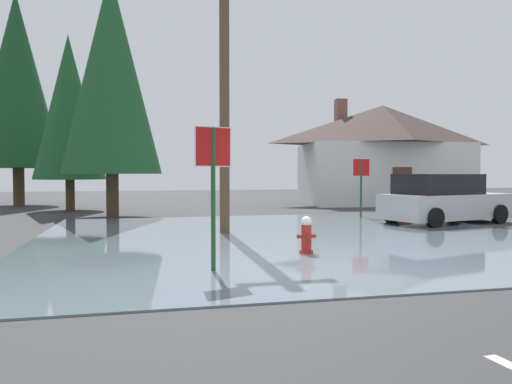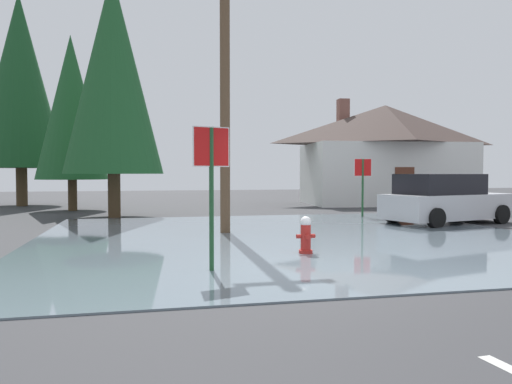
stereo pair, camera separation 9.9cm
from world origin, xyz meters
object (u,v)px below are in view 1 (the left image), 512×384
object	(u,v)px
pine_tree_short_left	(17,80)
house	(382,153)
stop_sign_near	(213,169)
fire_hydrant	(306,236)
stop_sign_far	(361,176)
pine_tree_tall_left	(69,107)
parked_car	(443,200)
utility_pole	(224,65)
pine_tree_mid_left	(111,73)

from	to	relation	value
pine_tree_short_left	house	bearing A→B (deg)	-7.79
stop_sign_near	fire_hydrant	bearing A→B (deg)	32.66
stop_sign_far	pine_tree_tall_left	bearing A→B (deg)	152.00
pine_tree_tall_left	pine_tree_short_left	distance (m)	5.31
stop_sign_far	parked_car	distance (m)	3.35
stop_sign_far	house	world-z (taller)	house
pine_tree_tall_left	pine_tree_short_left	size ratio (longest dim) A/B	0.72
utility_pole	house	bearing A→B (deg)	46.35
house	parked_car	bearing A→B (deg)	-106.52
pine_tree_tall_left	utility_pole	bearing A→B (deg)	-61.27
pine_tree_mid_left	stop_sign_far	bearing A→B (deg)	-12.41
stop_sign_near	pine_tree_mid_left	xyz separation A→B (m)	(-2.26, 11.21, 3.72)
stop_sign_near	stop_sign_far	world-z (taller)	stop_sign_near
house	pine_tree_tall_left	bearing A→B (deg)	-175.18
house	stop_sign_far	bearing A→B (deg)	-122.61
stop_sign_far	pine_tree_mid_left	bearing A→B (deg)	167.59
parked_car	stop_sign_near	bearing A→B (deg)	-143.90
pine_tree_tall_left	stop_sign_near	bearing A→B (deg)	-74.19
utility_pole	pine_tree_mid_left	distance (m)	6.81
fire_hydrant	stop_sign_far	bearing A→B (deg)	57.80
stop_sign_far	pine_tree_short_left	bearing A→B (deg)	145.14
fire_hydrant	pine_tree_tall_left	bearing A→B (deg)	115.15
utility_pole	house	size ratio (longest dim) A/B	0.95
house	pine_tree_tall_left	world-z (taller)	pine_tree_tall_left
pine_tree_tall_left	pine_tree_mid_left	xyz separation A→B (m)	(2.05, -4.00, 0.85)
fire_hydrant	pine_tree_mid_left	world-z (taller)	pine_tree_mid_left
utility_pole	stop_sign_far	world-z (taller)	utility_pole
pine_tree_mid_left	pine_tree_short_left	world-z (taller)	pine_tree_short_left
stop_sign_far	pine_tree_mid_left	size ratio (longest dim) A/B	0.24
stop_sign_near	fire_hydrant	world-z (taller)	stop_sign_near
stop_sign_near	house	xyz separation A→B (m)	(11.81, 16.57, 1.03)
stop_sign_far	pine_tree_mid_left	distance (m)	10.32
utility_pole	pine_tree_tall_left	distance (m)	11.25
pine_tree_tall_left	pine_tree_short_left	xyz separation A→B (m)	(-3.02, 3.98, 1.80)
parked_car	pine_tree_mid_left	size ratio (longest dim) A/B	0.52
parked_car	pine_tree_short_left	xyz separation A→B (m)	(-16.13, 12.78, 5.65)
utility_pole	parked_car	size ratio (longest dim) A/B	1.88
pine_tree_mid_left	pine_tree_tall_left	bearing A→B (deg)	117.13
utility_pole	pine_tree_short_left	size ratio (longest dim) A/B	0.83
fire_hydrant	house	xyz separation A→B (m)	(9.63, 15.17, 2.42)
stop_sign_far	parked_car	xyz separation A→B (m)	(1.73, -2.75, -0.81)
utility_pole	pine_tree_tall_left	world-z (taller)	utility_pole
stop_sign_near	stop_sign_far	distance (m)	11.57
pine_tree_short_left	parked_car	bearing A→B (deg)	-38.39
pine_tree_short_left	utility_pole	bearing A→B (deg)	-58.66
fire_hydrant	house	distance (m)	18.14
pine_tree_short_left	pine_tree_tall_left	bearing A→B (deg)	-52.79
pine_tree_short_left	fire_hydrant	bearing A→B (deg)	-61.89
pine_tree_mid_left	parked_car	bearing A→B (deg)	-23.47
utility_pole	pine_tree_tall_left	size ratio (longest dim) A/B	1.15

